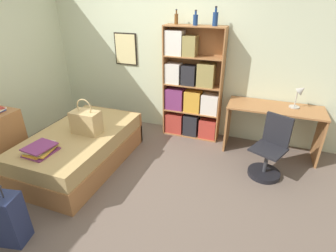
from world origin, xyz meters
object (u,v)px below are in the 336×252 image
Objects in this scene: bottle_clear at (215,18)px; desk at (273,121)px; bed at (81,148)px; book_stack_on_bed at (40,149)px; desk_lamp at (300,93)px; bottle_brown at (195,20)px; bookcase at (190,91)px; bottle_green at (176,19)px; desk_chair at (268,157)px; suitcase at (0,218)px; handbag at (86,122)px.

desk is (1.00, -0.12, -1.38)m from bottle_clear.
bed is 0.67m from book_stack_on_bed.
book_stack_on_bed is at bearing -146.23° from desk_lamp.
desk_lamp is at bearing -0.78° from bottle_brown.
bed is at bearing -130.46° from bookcase.
bottle_green is 0.25× the size of desk_chair.
bottle_green is 0.16× the size of desk.
book_stack_on_bed is 1.80× the size of bottle_brown.
suitcase is 2.65× the size of bottle_clear.
book_stack_on_bed is at bearing -98.88° from bed.
bookcase is at bearing 57.15° from book_stack_on_bed.
bookcase is at bearing 178.17° from desk_lamp.
desk_lamp is at bearing -2.54° from bottle_green.
bottle_brown is (0.05, -0.03, 1.10)m from bookcase.
desk_chair is at bearing -29.20° from bottle_brown.
desk_lamp reaches higher than book_stack_on_bed.
bed is 2.63× the size of suitcase.
book_stack_on_bed is 1.07× the size of desk_lamp.
desk_lamp is (0.28, 0.07, 0.44)m from desk.
bottle_brown is 2.18m from desk_chair.
book_stack_on_bed is 3.21m from desk.
bed is at bearing -158.36° from handbag.
handbag reaches higher than desk_chair.
handbag is at bearing -130.34° from bottle_brown.
bottle_brown is 0.28m from bottle_clear.
bed is 5.17× the size of desk_lamp.
bookcase reaches higher than desk_lamp.
bottle_green is 1.01× the size of bottle_brown.
handbag is 1.39× the size of desk_lamp.
bed is 6.97× the size of bottle_clear.
book_stack_on_bed is at bearing -116.76° from bottle_green.
suitcase is 3.61m from desk.
bookcase reaches higher than book_stack_on_bed.
suitcase is 3.52m from bottle_clear.
handbag is 0.58× the size of desk_chair.
desk is at bearing -4.09° from bottle_brown.
book_stack_on_bed is at bearing 103.48° from suitcase.
bottle_brown is (1.14, 2.76, 1.61)m from suitcase.
bookcase is at bearing 51.51° from handbag.
bottle_green is at bearing 177.46° from desk_lamp.
desk_lamp is at bearing 25.63° from bed.
suitcase is (0.19, -0.80, -0.28)m from book_stack_on_bed.
bed is at bearing -132.19° from bottle_brown.
suitcase is 3.35m from bottle_green.
bottle_clear is 1.71m from desk.
bed is at bearing -137.52° from bottle_clear.
bookcase is 1.35× the size of desk.
desk is 1.60× the size of desk_chair.
bed is at bearing -165.38° from desk_chair.
bottle_brown is at bearing 67.54° from suitcase.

